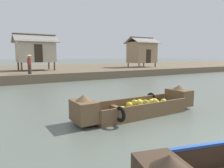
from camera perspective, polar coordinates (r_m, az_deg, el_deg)
name	(u,v)px	position (r m, az deg, el deg)	size (l,w,h in m)	color
ground_plane	(82,93)	(12.98, -8.12, -2.54)	(300.00, 300.00, 0.00)	#596056
riverbank_strip	(31,71)	(28.39, -21.13, 3.25)	(160.00, 20.00, 0.76)	brown
banana_boat	(139,106)	(8.22, 7.21, -5.86)	(5.20, 1.95, 1.01)	brown
stilt_house_mid_right	(36,51)	(23.90, -19.99, 8.46)	(4.35, 3.14, 3.86)	#4C3826
stilt_house_right	(142,52)	(29.83, 8.06, 8.58)	(3.94, 3.34, 4.16)	#4C3826
vendor_person	(29,63)	(19.06, -21.47, 5.31)	(0.44, 0.44, 1.66)	#332D28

